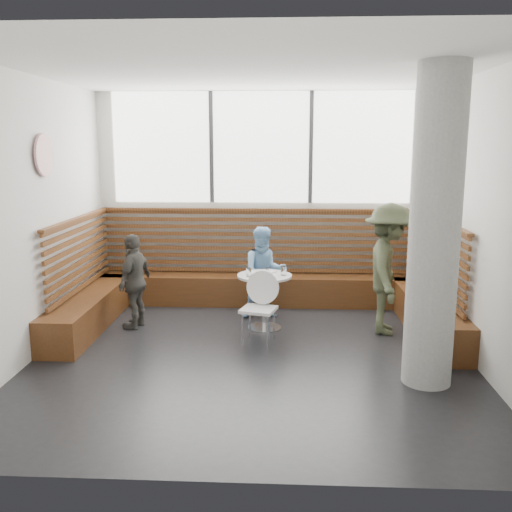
{
  "coord_description": "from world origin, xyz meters",
  "views": [
    {
      "loc": [
        0.37,
        -6.25,
        2.43
      ],
      "look_at": [
        0.0,
        1.0,
        1.0
      ],
      "focal_mm": 40.0,
      "sensor_mm": 36.0,
      "label": 1
    }
  ],
  "objects_px": {
    "cafe_chair": "(259,301)",
    "child_back": "(264,273)",
    "concrete_column": "(435,230)",
    "adult_man": "(388,269)",
    "child_left": "(135,281)",
    "cafe_table": "(264,290)"
  },
  "relations": [
    {
      "from": "concrete_column",
      "to": "adult_man",
      "type": "xyz_separation_m",
      "value": [
        -0.14,
        1.58,
        -0.75
      ]
    },
    {
      "from": "child_back",
      "to": "child_left",
      "type": "height_order",
      "value": "child_back"
    },
    {
      "from": "child_back",
      "to": "child_left",
      "type": "relative_size",
      "value": 1.02
    },
    {
      "from": "concrete_column",
      "to": "child_back",
      "type": "relative_size",
      "value": 2.46
    },
    {
      "from": "adult_man",
      "to": "child_left",
      "type": "bearing_deg",
      "value": 98.42
    },
    {
      "from": "cafe_chair",
      "to": "concrete_column",
      "type": "bearing_deg",
      "value": -17.54
    },
    {
      "from": "adult_man",
      "to": "child_left",
      "type": "height_order",
      "value": "adult_man"
    },
    {
      "from": "concrete_column",
      "to": "cafe_chair",
      "type": "relative_size",
      "value": 3.65
    },
    {
      "from": "child_left",
      "to": "concrete_column",
      "type": "bearing_deg",
      "value": 78.74
    },
    {
      "from": "child_left",
      "to": "child_back",
      "type": "bearing_deg",
      "value": 121.11
    },
    {
      "from": "child_back",
      "to": "child_left",
      "type": "xyz_separation_m",
      "value": [
        -1.71,
        -0.52,
        -0.02
      ]
    },
    {
      "from": "adult_man",
      "to": "cafe_table",
      "type": "bearing_deg",
      "value": 97.11
    },
    {
      "from": "cafe_chair",
      "to": "child_left",
      "type": "relative_size",
      "value": 0.69
    },
    {
      "from": "cafe_chair",
      "to": "child_back",
      "type": "distance_m",
      "value": 1.02
    },
    {
      "from": "cafe_chair",
      "to": "child_back",
      "type": "bearing_deg",
      "value": 103.43
    },
    {
      "from": "concrete_column",
      "to": "child_back",
      "type": "distance_m",
      "value": 2.95
    },
    {
      "from": "adult_man",
      "to": "child_back",
      "type": "bearing_deg",
      "value": 79.65
    },
    {
      "from": "concrete_column",
      "to": "cafe_table",
      "type": "bearing_deg",
      "value": 136.55
    },
    {
      "from": "cafe_table",
      "to": "child_left",
      "type": "relative_size",
      "value": 0.58
    },
    {
      "from": "adult_man",
      "to": "child_left",
      "type": "relative_size",
      "value": 1.34
    },
    {
      "from": "concrete_column",
      "to": "cafe_table",
      "type": "distance_m",
      "value": 2.63
    },
    {
      "from": "concrete_column",
      "to": "adult_man",
      "type": "bearing_deg",
      "value": 95.1
    }
  ]
}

